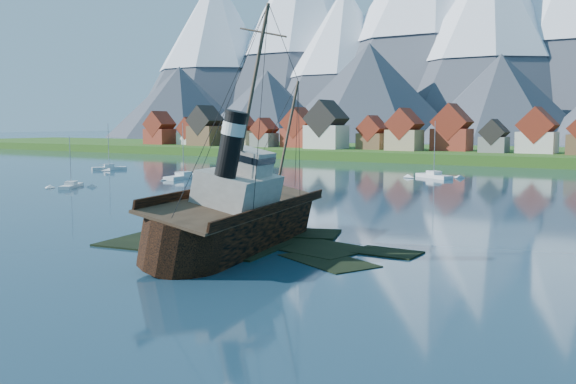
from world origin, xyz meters
The scene contains 10 objects.
ground centered at (0.00, 0.00, 0.00)m, with size 1400.00×1400.00×0.00m, color #183345.
shoal centered at (1.78, 2.15, -0.35)m, with size 31.71×21.24×1.14m.
shore_bank centered at (0.00, 170.00, 0.00)m, with size 600.00×80.00×3.20m, color #224B15.
seawall centered at (0.00, 132.00, 0.00)m, with size 600.00×2.50×2.00m, color #3F3D38.
town centered at (-33.12, 152.18, 8.99)m, with size 250.96×16.69×17.30m.
tugboat_wreck centered at (1.24, 1.05, 3.07)m, with size 7.15×30.82×24.42m.
sailboat_a centered at (-60.00, 29.26, 0.22)m, with size 6.15×8.01×10.01m.
sailboat_b centered at (-89.19, 64.73, 0.29)m, with size 6.76×8.26×12.49m.
sailboat_c centered at (-9.76, 86.36, 0.29)m, with size 9.89×7.64×13.08m.
sailboat_f centered at (-55.26, 55.31, 0.28)m, with size 3.85×11.19×12.67m.
Camera 1 is at (38.98, -49.85, 12.20)m, focal length 40.00 mm.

